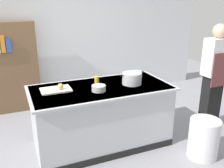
{
  "coord_description": "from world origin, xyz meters",
  "views": [
    {
      "loc": [
        -1.14,
        -3.08,
        2.05
      ],
      "look_at": [
        0.25,
        0.2,
        0.85
      ],
      "focal_mm": 39.77,
      "sensor_mm": 36.0,
      "label": 1
    }
  ],
  "objects_px": {
    "stock_pot": "(132,78)",
    "sauce_pan": "(137,74)",
    "juice_cup": "(97,80)",
    "trash_bin": "(204,138)",
    "mixing_bowl": "(99,88)",
    "person_chef": "(214,74)",
    "bookshelf": "(7,68)",
    "onion": "(61,86)"
  },
  "relations": [
    {
      "from": "stock_pot",
      "to": "juice_cup",
      "type": "xyz_separation_m",
      "value": [
        -0.45,
        0.25,
        -0.03
      ]
    },
    {
      "from": "stock_pot",
      "to": "person_chef",
      "type": "relative_size",
      "value": 0.2
    },
    {
      "from": "trash_bin",
      "to": "mixing_bowl",
      "type": "bearing_deg",
      "value": 150.41
    },
    {
      "from": "sauce_pan",
      "to": "person_chef",
      "type": "relative_size",
      "value": 0.14
    },
    {
      "from": "sauce_pan",
      "to": "juice_cup",
      "type": "height_order",
      "value": "sauce_pan"
    },
    {
      "from": "mixing_bowl",
      "to": "bookshelf",
      "type": "relative_size",
      "value": 0.11
    },
    {
      "from": "person_chef",
      "to": "bookshelf",
      "type": "bearing_deg",
      "value": 74.21
    },
    {
      "from": "sauce_pan",
      "to": "onion",
      "type": "bearing_deg",
      "value": -173.31
    },
    {
      "from": "onion",
      "to": "mixing_bowl",
      "type": "relative_size",
      "value": 0.43
    },
    {
      "from": "onion",
      "to": "bookshelf",
      "type": "xyz_separation_m",
      "value": [
        -0.64,
        1.72,
        -0.11
      ]
    },
    {
      "from": "stock_pot",
      "to": "bookshelf",
      "type": "bearing_deg",
      "value": 131.86
    },
    {
      "from": "sauce_pan",
      "to": "trash_bin",
      "type": "height_order",
      "value": "sauce_pan"
    },
    {
      "from": "trash_bin",
      "to": "bookshelf",
      "type": "bearing_deg",
      "value": 131.72
    },
    {
      "from": "stock_pot",
      "to": "mixing_bowl",
      "type": "distance_m",
      "value": 0.55
    },
    {
      "from": "mixing_bowl",
      "to": "person_chef",
      "type": "xyz_separation_m",
      "value": [
        1.98,
        -0.04,
        -0.03
      ]
    },
    {
      "from": "trash_bin",
      "to": "bookshelf",
      "type": "distance_m",
      "value": 3.59
    },
    {
      "from": "onion",
      "to": "bookshelf",
      "type": "bearing_deg",
      "value": 110.43
    },
    {
      "from": "stock_pot",
      "to": "trash_bin",
      "type": "bearing_deg",
      "value": -48.62
    },
    {
      "from": "juice_cup",
      "to": "trash_bin",
      "type": "bearing_deg",
      "value": -42.25
    },
    {
      "from": "stock_pot",
      "to": "juice_cup",
      "type": "bearing_deg",
      "value": 151.03
    },
    {
      "from": "mixing_bowl",
      "to": "person_chef",
      "type": "bearing_deg",
      "value": -1.09
    },
    {
      "from": "sauce_pan",
      "to": "juice_cup",
      "type": "xyz_separation_m",
      "value": [
        -0.67,
        -0.02,
        -0.0
      ]
    },
    {
      "from": "sauce_pan",
      "to": "person_chef",
      "type": "xyz_separation_m",
      "value": [
        1.21,
        -0.39,
        -0.04
      ]
    },
    {
      "from": "juice_cup",
      "to": "trash_bin",
      "type": "relative_size",
      "value": 0.18
    },
    {
      "from": "juice_cup",
      "to": "sauce_pan",
      "type": "bearing_deg",
      "value": 1.3
    },
    {
      "from": "person_chef",
      "to": "stock_pot",
      "type": "bearing_deg",
      "value": 101.68
    },
    {
      "from": "onion",
      "to": "person_chef",
      "type": "distance_m",
      "value": 2.46
    },
    {
      "from": "sauce_pan",
      "to": "mixing_bowl",
      "type": "relative_size",
      "value": 1.25
    },
    {
      "from": "stock_pot",
      "to": "person_chef",
      "type": "distance_m",
      "value": 1.44
    },
    {
      "from": "onion",
      "to": "stock_pot",
      "type": "xyz_separation_m",
      "value": [
        1.01,
        -0.12,
        0.02
      ]
    },
    {
      "from": "trash_bin",
      "to": "person_chef",
      "type": "height_order",
      "value": "person_chef"
    },
    {
      "from": "sauce_pan",
      "to": "mixing_bowl",
      "type": "xyz_separation_m",
      "value": [
        -0.77,
        -0.35,
        -0.01
      ]
    },
    {
      "from": "stock_pot",
      "to": "sauce_pan",
      "type": "bearing_deg",
      "value": 49.97
    },
    {
      "from": "sauce_pan",
      "to": "trash_bin",
      "type": "xyz_separation_m",
      "value": [
        0.48,
        -1.06,
        -0.68
      ]
    },
    {
      "from": "stock_pot",
      "to": "trash_bin",
      "type": "relative_size",
      "value": 0.63
    },
    {
      "from": "mixing_bowl",
      "to": "trash_bin",
      "type": "height_order",
      "value": "mixing_bowl"
    },
    {
      "from": "mixing_bowl",
      "to": "person_chef",
      "type": "height_order",
      "value": "person_chef"
    },
    {
      "from": "juice_cup",
      "to": "onion",
      "type": "bearing_deg",
      "value": -167.01
    },
    {
      "from": "mixing_bowl",
      "to": "sauce_pan",
      "type": "bearing_deg",
      "value": 24.87
    },
    {
      "from": "trash_bin",
      "to": "bookshelf",
      "type": "height_order",
      "value": "bookshelf"
    },
    {
      "from": "juice_cup",
      "to": "person_chef",
      "type": "xyz_separation_m",
      "value": [
        1.89,
        -0.38,
        -0.04
      ]
    },
    {
      "from": "bookshelf",
      "to": "sauce_pan",
      "type": "bearing_deg",
      "value": -40.13
    }
  ]
}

